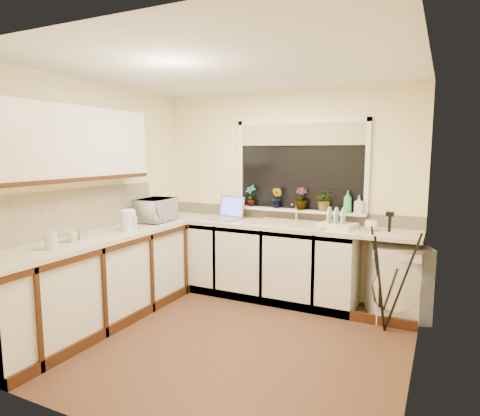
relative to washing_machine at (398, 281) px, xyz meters
name	(u,v)px	position (x,y,z in m)	size (l,w,h in m)	color
floor	(227,337)	(-1.37, -1.24, -0.39)	(3.20, 3.20, 0.00)	brown
ceiling	(226,67)	(-1.37, -1.24, 2.06)	(3.20, 3.20, 0.00)	white
wall_back	(284,193)	(-1.37, 0.26, 0.84)	(3.20, 3.20, 0.00)	#FCE5A8
wall_front	(105,240)	(-1.37, -2.74, 0.84)	(3.20, 3.20, 0.00)	#FCE5A8
wall_left	(94,199)	(-2.97, -1.24, 0.84)	(3.00, 3.00, 0.00)	#FCE5A8
wall_right	(420,221)	(0.23, -1.24, 0.84)	(3.00, 3.00, 0.00)	#FCE5A8
base_cabinet_back	(250,259)	(-1.69, -0.04, 0.04)	(2.55, 0.60, 0.86)	silver
base_cabinet_left	(98,283)	(-2.67, -1.54, 0.04)	(0.54, 2.40, 0.86)	silver
worktop_back	(275,225)	(-1.37, -0.04, 0.49)	(3.20, 0.60, 0.04)	beige
worktop_left	(95,239)	(-2.67, -1.54, 0.49)	(0.60, 2.40, 0.04)	beige
upper_cabinet	(68,144)	(-2.81, -1.69, 1.41)	(0.28, 1.90, 0.70)	silver
splashback_left	(73,212)	(-2.96, -1.54, 0.74)	(0.02, 2.40, 0.45)	beige
splashback_back	(284,214)	(-1.37, 0.25, 0.58)	(3.20, 0.02, 0.14)	beige
window_glass	(300,167)	(-1.17, 0.24, 1.16)	(1.50, 0.02, 1.00)	black
window_blind	(300,134)	(-1.17, 0.22, 1.54)	(1.50, 0.02, 0.25)	tan
windowsill	(298,210)	(-1.17, 0.19, 0.65)	(1.60, 0.14, 0.03)	white
sink	(291,223)	(-1.17, -0.04, 0.53)	(0.82, 0.46, 0.03)	tan
faucet	(297,212)	(-1.17, 0.14, 0.63)	(0.03, 0.03, 0.24)	silver
washing_machine	(398,281)	(0.00, 0.00, 0.00)	(0.55, 0.53, 0.78)	white
laptop	(227,213)	(-2.01, -0.01, 0.59)	(0.43, 0.40, 0.27)	#9B9CA3
kettle	(128,221)	(-2.60, -1.14, 0.62)	(0.16, 0.16, 0.21)	silver
dish_rack	(338,226)	(-0.64, -0.03, 0.54)	(0.37, 0.28, 0.06)	beige
tripod	(387,272)	(-0.06, -0.43, 0.20)	(0.58, 0.58, 1.17)	black
glass_jug	(51,240)	(-2.62, -2.10, 0.59)	(0.10, 0.10, 0.15)	silver
steel_jar	(82,233)	(-2.68, -1.70, 0.57)	(0.09, 0.09, 0.12)	silver
microwave	(156,210)	(-2.70, -0.54, 0.65)	(0.49, 0.33, 0.27)	white
plant_a	(251,196)	(-1.77, 0.15, 0.80)	(0.14, 0.10, 0.27)	#999999
plant_b	(277,198)	(-1.43, 0.16, 0.79)	(0.14, 0.11, 0.25)	#999999
plant_c	(301,199)	(-1.12, 0.15, 0.79)	(0.15, 0.15, 0.26)	#999999
plant_d	(325,200)	(-0.85, 0.18, 0.78)	(0.22, 0.19, 0.24)	#999999
soap_bottle_green	(348,202)	(-0.58, 0.15, 0.79)	(0.09, 0.10, 0.25)	green
soap_bottle_clear	(359,204)	(-0.46, 0.18, 0.76)	(0.09, 0.09, 0.20)	#999999
cup_back	(371,225)	(-0.29, -0.01, 0.57)	(0.13, 0.13, 0.11)	white
cup_left	(72,237)	(-2.68, -1.81, 0.56)	(0.11, 0.11, 0.10)	beige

